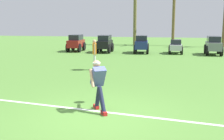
# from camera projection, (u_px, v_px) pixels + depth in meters

# --- Properties ---
(ground_plane) EXTENTS (80.00, 80.00, 0.00)m
(ground_plane) POSITION_uv_depth(u_px,v_px,m) (97.00, 116.00, 7.37)
(ground_plane) COLOR #508234
(field_line_paint) EXTENTS (19.72, 2.91, 0.01)m
(field_line_paint) POSITION_uv_depth(u_px,v_px,m) (100.00, 111.00, 7.70)
(field_line_paint) COLOR white
(field_line_paint) RESTS_ON ground_plane
(frisbee_thrower) EXTENTS (0.62, 1.08, 1.39)m
(frisbee_thrower) POSITION_uv_depth(u_px,v_px,m) (98.00, 83.00, 7.69)
(frisbee_thrower) COLOR #191E38
(frisbee_thrower) RESTS_ON ground_plane
(frisbee_in_flight) EXTENTS (0.38, 0.38, 0.11)m
(frisbee_in_flight) POSITION_uv_depth(u_px,v_px,m) (96.00, 82.00, 8.51)
(frisbee_in_flight) COLOR white
(teammate_near_sideline) EXTENTS (0.29, 0.49, 1.56)m
(teammate_near_sideline) POSITION_uv_depth(u_px,v_px,m) (95.00, 52.00, 14.34)
(teammate_near_sideline) COLOR silver
(teammate_near_sideline) RESTS_ON ground_plane
(parked_car_slot_a) EXTENTS (1.31, 2.41, 1.40)m
(parked_car_slot_a) POSITION_uv_depth(u_px,v_px,m) (76.00, 42.00, 23.72)
(parked_car_slot_a) COLOR maroon
(parked_car_slot_a) RESTS_ON ground_plane
(parked_car_slot_b) EXTENTS (1.27, 2.39, 1.40)m
(parked_car_slot_b) POSITION_uv_depth(u_px,v_px,m) (105.00, 43.00, 22.88)
(parked_car_slot_b) COLOR black
(parked_car_slot_b) RESTS_ON ground_plane
(parked_car_slot_c) EXTENTS (1.32, 2.42, 1.40)m
(parked_car_slot_c) POSITION_uv_depth(u_px,v_px,m) (142.00, 44.00, 22.42)
(parked_car_slot_c) COLOR navy
(parked_car_slot_c) RESTS_ON ground_plane
(parked_car_slot_d) EXTENTS (1.09, 2.20, 1.10)m
(parked_car_slot_d) POSITION_uv_depth(u_px,v_px,m) (176.00, 46.00, 22.09)
(parked_car_slot_d) COLOR #B7BABF
(parked_car_slot_d) RESTS_ON ground_plane
(parked_car_slot_e) EXTENTS (1.21, 2.37, 1.40)m
(parked_car_slot_e) POSITION_uv_depth(u_px,v_px,m) (213.00, 45.00, 21.16)
(parked_car_slot_e) COLOR slate
(parked_car_slot_e) RESTS_ON ground_plane
(palm_tree_far_left) EXTENTS (3.45, 3.55, 7.28)m
(palm_tree_far_left) POSITION_uv_depth(u_px,v_px,m) (135.00, 5.00, 30.19)
(palm_tree_far_left) COLOR brown
(palm_tree_far_left) RESTS_ON ground_plane
(palm_tree_left_of_centre) EXTENTS (3.13, 3.28, 6.55)m
(palm_tree_left_of_centre) POSITION_uv_depth(u_px,v_px,m) (174.00, 6.00, 29.16)
(palm_tree_left_of_centre) COLOR brown
(palm_tree_left_of_centre) RESTS_ON ground_plane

